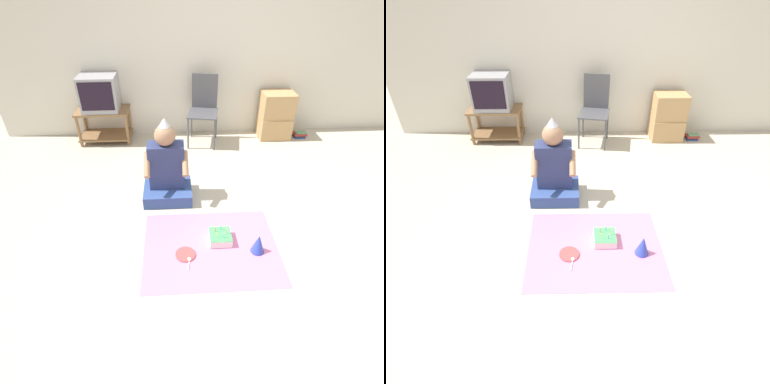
{
  "view_description": "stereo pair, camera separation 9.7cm",
  "coord_description": "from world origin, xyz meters",
  "views": [
    {
      "loc": [
        -0.63,
        -2.15,
        2.05
      ],
      "look_at": [
        -0.49,
        0.15,
        0.35
      ],
      "focal_mm": 28.0,
      "sensor_mm": 36.0,
      "label": 1
    },
    {
      "loc": [
        -0.53,
        -2.16,
        2.05
      ],
      "look_at": [
        -0.49,
        0.15,
        0.35
      ],
      "focal_mm": 28.0,
      "sensor_mm": 36.0,
      "label": 2
    }
  ],
  "objects": [
    {
      "name": "book_pile",
      "position": [
        1.28,
        1.96,
        0.04
      ],
      "size": [
        0.19,
        0.14,
        0.09
      ],
      "color": "#284793",
      "rests_on": "ground_plane"
    },
    {
      "name": "folding_chair",
      "position": [
        -0.21,
        1.94,
        0.54
      ],
      "size": [
        0.48,
        0.5,
        0.94
      ],
      "color": "#4C4C51",
      "rests_on": "ground_plane"
    },
    {
      "name": "plastic_spoon_near",
      "position": [
        -0.55,
        -0.4,
        0.01
      ],
      "size": [
        0.04,
        0.14,
        0.01
      ],
      "color": "white",
      "rests_on": "party_cloth"
    },
    {
      "name": "paper_plate",
      "position": [
        -0.57,
        -0.32,
        0.01
      ],
      "size": [
        0.18,
        0.18,
        0.01
      ],
      "color": "#D84C4C",
      "rests_on": "party_cloth"
    },
    {
      "name": "ground_plane",
      "position": [
        0.0,
        0.0,
        0.0
      ],
      "size": [
        16.0,
        16.0,
        0.0
      ],
      "primitive_type": "plane",
      "color": "#BCB29E"
    },
    {
      "name": "birthday_cake",
      "position": [
        -0.24,
        -0.16,
        0.05
      ],
      "size": [
        0.21,
        0.21,
        0.14
      ],
      "color": "white",
      "rests_on": "party_cloth"
    },
    {
      "name": "cardboard_box_stack",
      "position": [
        0.87,
        2.03,
        0.33
      ],
      "size": [
        0.46,
        0.39,
        0.67
      ],
      "color": "tan",
      "rests_on": "ground_plane"
    },
    {
      "name": "party_hat_blue",
      "position": [
        0.08,
        -0.32,
        0.1
      ],
      "size": [
        0.13,
        0.13,
        0.19
      ],
      "color": "blue",
      "rests_on": "party_cloth"
    },
    {
      "name": "party_cloth",
      "position": [
        -0.34,
        -0.25,
        0.0
      ],
      "size": [
        1.23,
        0.97,
        0.01
      ],
      "color": "pink",
      "rests_on": "ground_plane"
    },
    {
      "name": "tv_stand",
      "position": [
        -1.65,
        2.03,
        0.29
      ],
      "size": [
        0.74,
        0.43,
        0.48
      ],
      "color": "olive",
      "rests_on": "ground_plane"
    },
    {
      "name": "wall_back",
      "position": [
        0.0,
        2.28,
        1.27
      ],
      "size": [
        6.4,
        0.06,
        2.55
      ],
      "color": "beige",
      "rests_on": "ground_plane"
    },
    {
      "name": "tv",
      "position": [
        -1.65,
        2.03,
        0.71
      ],
      "size": [
        0.5,
        0.42,
        0.47
      ],
      "color": "#99999E",
      "rests_on": "tv_stand"
    },
    {
      "name": "person_seated",
      "position": [
        -0.73,
        0.58,
        0.32
      ],
      "size": [
        0.52,
        0.44,
        0.92
      ],
      "color": "#334C8C",
      "rests_on": "ground_plane"
    }
  ]
}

